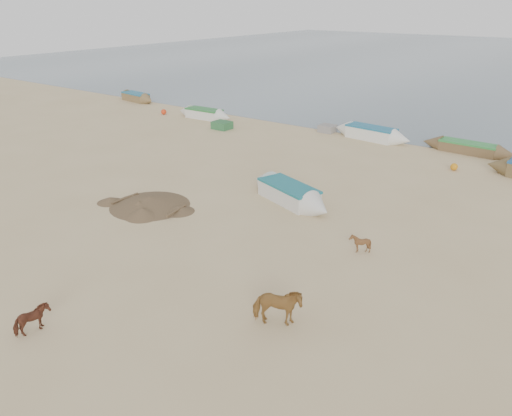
{
  "coord_description": "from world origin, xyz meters",
  "views": [
    {
      "loc": [
        12.27,
        -12.6,
        9.67
      ],
      "look_at": [
        0.0,
        4.0,
        1.0
      ],
      "focal_mm": 35.0,
      "sensor_mm": 36.0,
      "label": 1
    }
  ],
  "objects_px": {
    "calf_right": "(33,320)",
    "near_canoe": "(289,193)",
    "cow_adult": "(277,307)",
    "calf_front": "(360,243)"
  },
  "relations": [
    {
      "from": "calf_right",
      "to": "near_canoe",
      "type": "relative_size",
      "value": 0.16
    },
    {
      "from": "calf_right",
      "to": "near_canoe",
      "type": "bearing_deg",
      "value": -17.95
    },
    {
      "from": "cow_adult",
      "to": "calf_right",
      "type": "xyz_separation_m",
      "value": [
        -5.87,
        -4.86,
        -0.21
      ]
    },
    {
      "from": "cow_adult",
      "to": "calf_front",
      "type": "xyz_separation_m",
      "value": [
        -0.08,
        6.17,
        -0.28
      ]
    },
    {
      "from": "calf_right",
      "to": "cow_adult",
      "type": "bearing_deg",
      "value": -66.79
    },
    {
      "from": "cow_adult",
      "to": "near_canoe",
      "type": "bearing_deg",
      "value": 1.41
    },
    {
      "from": "calf_front",
      "to": "calf_right",
      "type": "distance_m",
      "value": 12.45
    },
    {
      "from": "cow_adult",
      "to": "calf_right",
      "type": "bearing_deg",
      "value": 100.02
    },
    {
      "from": "calf_front",
      "to": "near_canoe",
      "type": "bearing_deg",
      "value": -111.68
    },
    {
      "from": "cow_adult",
      "to": "calf_front",
      "type": "relative_size",
      "value": 2.0
    }
  ]
}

